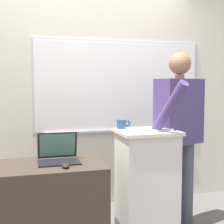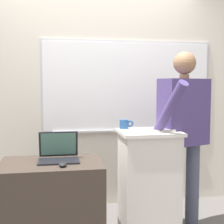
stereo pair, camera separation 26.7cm
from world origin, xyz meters
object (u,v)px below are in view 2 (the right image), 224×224
Objects in this scene: person_presenter at (184,127)px; coffee_mug at (125,124)px; wireless_keyboard at (150,131)px; computer_mouse_by_laptop at (63,164)px; side_desk at (52,206)px; laptop at (59,152)px; lectern_podium at (148,184)px.

person_presenter reaches higher than coffee_mug.
wireless_keyboard is 0.82m from computer_mouse_by_laptop.
coffee_mug is (0.68, 0.26, 0.65)m from side_desk.
laptop is 3.41× the size of computer_mouse_by_laptop.
person_presenter is at bearing 18.38° from wireless_keyboard.
person_presenter is 1.20m from computer_mouse_by_laptop.
laptop is (-0.81, -0.02, 0.33)m from lectern_podium.
lectern_podium is at bearing 1.52° from laptop.
coffee_mug reaches higher than side_desk.
person_presenter is 17.04× the size of computer_mouse_by_laptop.
person_presenter is 0.56m from coffee_mug.
coffee_mug reaches higher than computer_mouse_by_laptop.
coffee_mug reaches higher than wireless_keyboard.
laptop is 0.24m from computer_mouse_by_laptop.
wireless_keyboard is at bearing -99.64° from lectern_podium.
wireless_keyboard is (0.80, -0.04, 0.17)m from laptop.
lectern_podium is 1.16× the size of side_desk.
person_presenter reaches higher than side_desk.
laptop is at bearing 50.65° from side_desk.
side_desk is 0.50× the size of person_presenter.
wireless_keyboard reaches higher than computer_mouse_by_laptop.
side_desk is at bearing -177.34° from wireless_keyboard.
computer_mouse_by_laptop is (-1.13, -0.32, -0.23)m from person_presenter.
side_desk is at bearing -173.56° from lectern_podium.
person_presenter reaches higher than lectern_podium.
lectern_podium is 7.33× the size of coffee_mug.
lectern_podium is 2.23× the size of wireless_keyboard.
laptop is 0.77× the size of wireless_keyboard.
lectern_podium is 0.50m from wireless_keyboard.
person_presenter is 3.87× the size of wireless_keyboard.
person_presenter is at bearing 15.62° from computer_mouse_by_laptop.
lectern_podium is at bearing 170.78° from person_presenter.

